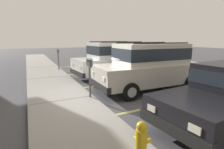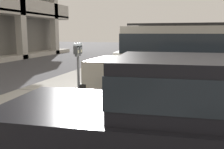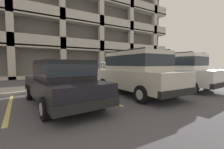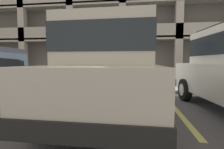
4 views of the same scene
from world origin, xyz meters
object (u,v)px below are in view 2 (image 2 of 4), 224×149
parking_meter_near (78,56)px  parking_meter_far (129,45)px  silver_suv (184,63)px  red_sedan (182,116)px  dark_hatchback (181,53)px

parking_meter_near → parking_meter_far: size_ratio=1.01×
silver_suv → red_sedan: (-3.39, -0.04, -0.27)m
red_sedan → parking_meter_far: 10.08m
parking_meter_near → red_sedan: bearing=-138.7°
silver_suv → parking_meter_far: 6.88m
red_sedan → silver_suv: bearing=-3.8°
silver_suv → dark_hatchback: size_ratio=0.98×
dark_hatchback → parking_meter_near: (-3.23, 2.65, 0.10)m
red_sedan → parking_meter_far: (9.67, 2.85, 0.36)m
silver_suv → red_sedan: bearing=-178.3°
dark_hatchback → parking_meter_far: 4.21m
red_sedan → parking_meter_near: 4.28m
dark_hatchback → parking_meter_far: (3.24, 2.69, 0.09)m
parking_meter_far → red_sedan: bearing=-163.6°
parking_meter_far → silver_suv: bearing=-155.9°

